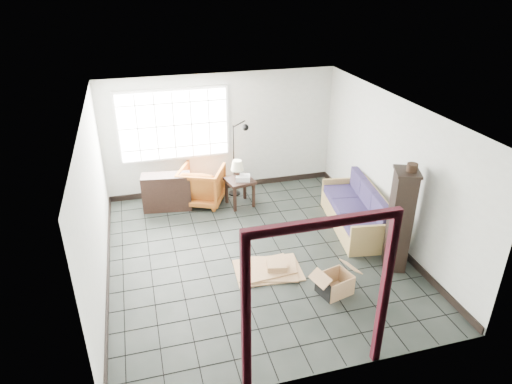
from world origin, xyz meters
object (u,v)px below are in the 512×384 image
object	(u,v)px
tall_shelf	(400,220)
futon_sofa	(357,213)
armchair	(202,183)
side_table	(240,184)

from	to	relation	value
tall_shelf	futon_sofa	bearing A→B (deg)	112.96
armchair	side_table	size ratio (longest dim) A/B	1.42
armchair	tall_shelf	distance (m)	4.17
futon_sofa	tall_shelf	distance (m)	1.44
armchair	side_table	bearing A→B (deg)	-178.40
armchair	tall_shelf	size ratio (longest dim) A/B	0.51
armchair	side_table	xyz separation A→B (m)	(0.74, -0.32, 0.04)
futon_sofa	tall_shelf	bearing A→B (deg)	-79.69
futon_sofa	side_table	bearing A→B (deg)	151.08
futon_sofa	armchair	world-z (taller)	armchair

